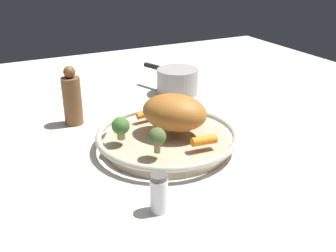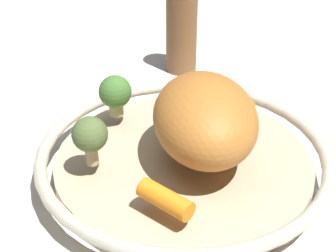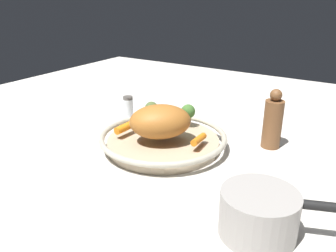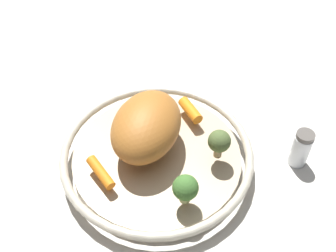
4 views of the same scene
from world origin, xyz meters
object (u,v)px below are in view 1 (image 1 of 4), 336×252
salt_shaker (159,193)px  pepper_mill (72,99)px  saucepan (177,81)px  serving_bowl (167,139)px  baby_carrot_center (147,113)px  baby_carrot_left (204,140)px  broccoli_floret_large (121,126)px  broccoli_floret_edge (157,137)px  roast_chicken_piece (174,112)px

salt_shaker → pepper_mill: size_ratio=0.47×
pepper_mill → saucepan: pepper_mill is taller
serving_bowl → pepper_mill: 0.29m
pepper_mill → saucepan: 0.37m
saucepan → baby_carrot_center: bearing=137.3°
serving_bowl → saucepan: (0.32, -0.20, 0.02)m
baby_carrot_left → saucepan: saucepan is taller
saucepan → broccoli_floret_large: bearing=135.3°
pepper_mill → broccoli_floret_edge: bearing=-163.2°
salt_shaker → baby_carrot_center: bearing=-20.7°
broccoli_floret_large → saucepan: 0.44m
salt_shaker → saucepan: saucepan is taller
baby_carrot_center → broccoli_floret_large: broccoli_floret_large is taller
broccoli_floret_large → salt_shaker: bearing=176.1°
broccoli_floret_large → broccoli_floret_edge: broccoli_floret_edge is taller
baby_carrot_left → broccoli_floret_large: (0.11, 0.15, 0.02)m
serving_bowl → baby_carrot_center: baby_carrot_center is taller
baby_carrot_left → saucepan: (0.42, -0.16, -0.01)m
baby_carrot_center → pepper_mill: pepper_mill is taller
baby_carrot_center → salt_shaker: bearing=159.3°
serving_bowl → roast_chicken_piece: roast_chicken_piece is taller
serving_bowl → pepper_mill: (0.24, 0.16, 0.05)m
serving_bowl → baby_carrot_left: baby_carrot_left is taller
roast_chicken_piece → baby_carrot_left: size_ratio=2.72×
serving_bowl → broccoli_floret_edge: (-0.08, 0.06, 0.05)m
pepper_mill → saucepan: bearing=-76.2°
broccoli_floret_edge → saucepan: broccoli_floret_edge is taller
roast_chicken_piece → pepper_mill: 0.29m
broccoli_floret_large → salt_shaker: 0.23m
serving_bowl → roast_chicken_piece: (0.01, -0.02, 0.06)m
serving_bowl → roast_chicken_piece: bearing=-74.9°
baby_carrot_center → broccoli_floret_edge: broccoli_floret_edge is taller
baby_carrot_left → pepper_mill: (0.33, 0.20, 0.02)m
pepper_mill → saucepan: (0.09, -0.36, -0.03)m
baby_carrot_left → roast_chicken_piece: bearing=10.8°
roast_chicken_piece → baby_carrot_left: 0.11m
serving_bowl → salt_shaker: bearing=150.1°
broccoli_floret_large → roast_chicken_piece: bearing=-93.0°
baby_carrot_center → saucepan: 0.30m
salt_shaker → serving_bowl: bearing=-29.9°
broccoli_floret_edge → salt_shaker: bearing=155.8°
baby_carrot_center → pepper_mill: (0.13, 0.16, 0.02)m
salt_shaker → saucepan: (0.54, -0.32, 0.00)m
serving_bowl → broccoli_floret_large: size_ratio=6.42×
baby_carrot_left → broccoli_floret_edge: bearing=82.2°
baby_carrot_left → broccoli_floret_edge: (0.01, 0.11, 0.02)m
serving_bowl → baby_carrot_left: 0.11m
pepper_mill → saucepan: size_ratio=0.78×
serving_bowl → broccoli_floret_large: bearing=83.3°
broccoli_floret_large → saucepan: size_ratio=0.25×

